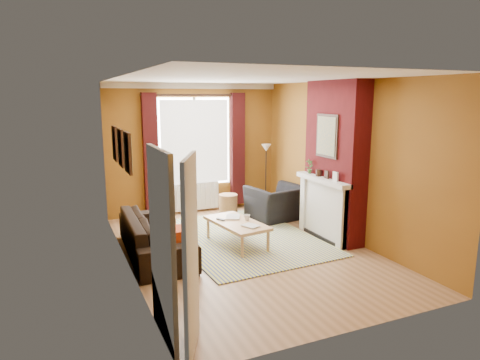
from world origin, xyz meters
The scene contains 12 objects.
ground centered at (0.00, 0.00, 0.00)m, with size 5.50×5.50×0.00m, color brown.
room_walls centered at (0.64, 0.27, 1.39)m, with size 3.82×5.54×2.83m.
striped_rug centered at (0.19, 0.61, 0.01)m, with size 2.53×3.39×0.02m.
sofa centered at (-1.42, 0.41, 0.33)m, with size 2.24×0.88×0.65m, color black.
armchair centered at (1.34, 1.42, 0.35)m, with size 1.07×0.94×0.70m, color black.
coffee_table centered at (-0.04, 0.29, 0.38)m, with size 0.82×1.34×0.42m.
wicker_stool centered at (0.48, 1.97, 0.25)m, with size 0.47×0.47×0.49m.
floor_lamp centered at (1.53, 2.30, 1.16)m, with size 0.28×0.28×1.47m.
book_a centered at (-0.04, -0.10, 0.43)m, with size 0.20×0.27×0.03m, color #999999.
book_b centered at (-0.12, 0.59, 0.43)m, with size 0.24×0.33×0.03m, color #999999.
mug centered at (0.15, 0.29, 0.47)m, with size 0.11×0.11×0.10m, color #999999.
tv_remote centered at (-0.26, 0.48, 0.43)m, with size 0.12×0.17×0.02m.
Camera 1 is at (-2.81, -6.17, 2.53)m, focal length 32.00 mm.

